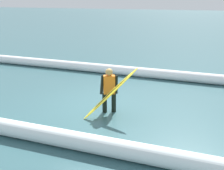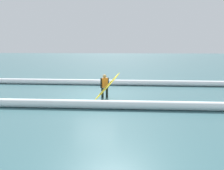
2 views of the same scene
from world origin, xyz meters
name	(u,v)px [view 1 (image 1 of 2)]	position (x,y,z in m)	size (l,w,h in m)	color
ground_plane	(96,104)	(0.00, 0.00, 0.00)	(147.12, 147.12, 0.00)	#345C61
surfer	(109,88)	(-0.64, 0.44, 0.76)	(0.47, 0.37, 1.37)	black
surfboard	(111,94)	(-0.83, 0.81, 0.74)	(1.52, 1.04, 1.51)	yellow
wave_crest_foreground	(158,74)	(-1.27, -3.76, 0.21)	(0.43, 0.43, 22.90)	white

